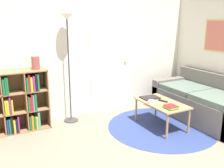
# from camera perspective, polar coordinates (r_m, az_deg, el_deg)

# --- Properties ---
(wall_back) EXTENTS (7.24, 0.11, 2.60)m
(wall_back) POSITION_cam_1_polar(r_m,az_deg,el_deg) (4.75, -4.48, 8.39)
(wall_back) COLOR silver
(wall_back) RESTS_ON ground_plane
(rug) EXTENTS (1.84, 1.84, 0.01)m
(rug) POSITION_cam_1_polar(r_m,az_deg,el_deg) (4.44, 11.20, -9.48)
(rug) COLOR navy
(rug) RESTS_ON ground_plane
(bookshelf) EXTENTS (1.08, 0.34, 1.00)m
(bookshelf) POSITION_cam_1_polar(r_m,az_deg,el_deg) (4.33, -21.91, -4.22)
(bookshelf) COLOR #936B47
(bookshelf) RESTS_ON ground_plane
(floor_lamp) EXTENTS (0.26, 0.26, 1.89)m
(floor_lamp) POSITION_cam_1_polar(r_m,az_deg,el_deg) (4.32, -10.10, 10.22)
(floor_lamp) COLOR #333333
(floor_lamp) RESTS_ON ground_plane
(couch) EXTENTS (0.90, 1.88, 0.81)m
(couch) POSITION_cam_1_polar(r_m,az_deg,el_deg) (4.94, 20.52, -4.07)
(couch) COLOR #66605B
(couch) RESTS_ON ground_plane
(coffee_table) EXTENTS (0.53, 0.93, 0.44)m
(coffee_table) POSITION_cam_1_polar(r_m,az_deg,el_deg) (4.31, 11.23, -4.70)
(coffee_table) COLOR #AD7F51
(coffee_table) RESTS_ON ground_plane
(laptop) EXTENTS (0.33, 0.25, 0.02)m
(laptop) POSITION_cam_1_polar(r_m,az_deg,el_deg) (4.48, 8.64, -3.07)
(laptop) COLOR black
(laptop) RESTS_ON coffee_table
(bowl) EXTENTS (0.11, 0.11, 0.05)m
(bowl) POSITION_cam_1_polar(r_m,az_deg,el_deg) (4.20, 8.99, -4.06)
(bowl) COLOR silver
(bowl) RESTS_ON coffee_table
(book_stack_on_table) EXTENTS (0.18, 0.19, 0.05)m
(book_stack_on_table) POSITION_cam_1_polar(r_m,az_deg,el_deg) (4.02, 13.27, -5.15)
(book_stack_on_table) COLOR #196B38
(book_stack_on_table) RESTS_ON coffee_table
(remote) EXTENTS (0.09, 0.17, 0.02)m
(remote) POSITION_cam_1_polar(r_m,az_deg,el_deg) (4.33, 11.58, -3.81)
(remote) COLOR black
(remote) RESTS_ON coffee_table
(vase_on_shelf) EXTENTS (0.13, 0.13, 0.21)m
(vase_on_shelf) POSITION_cam_1_polar(r_m,az_deg,el_deg) (4.24, -17.06, 4.63)
(vase_on_shelf) COLOR #934C47
(vase_on_shelf) RESTS_ON bookshelf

